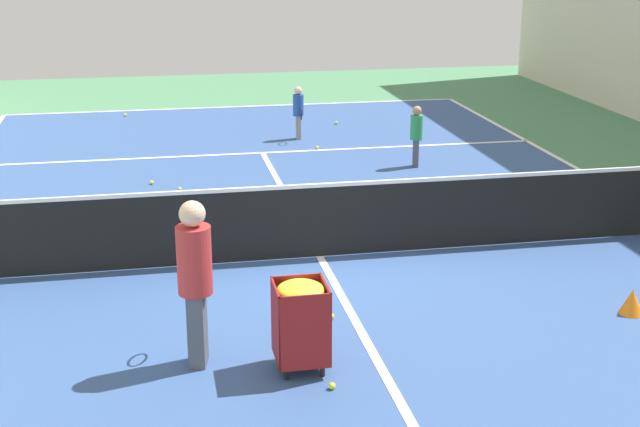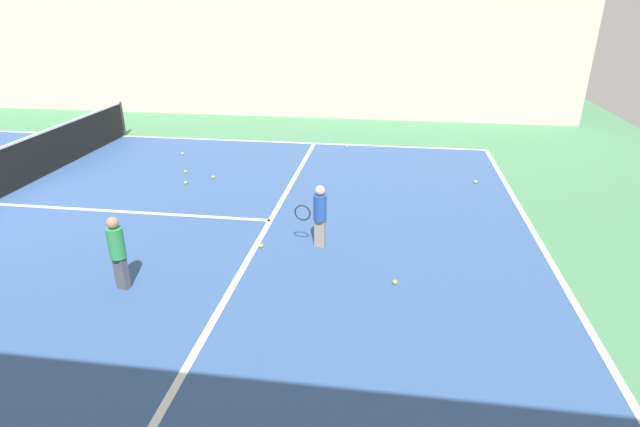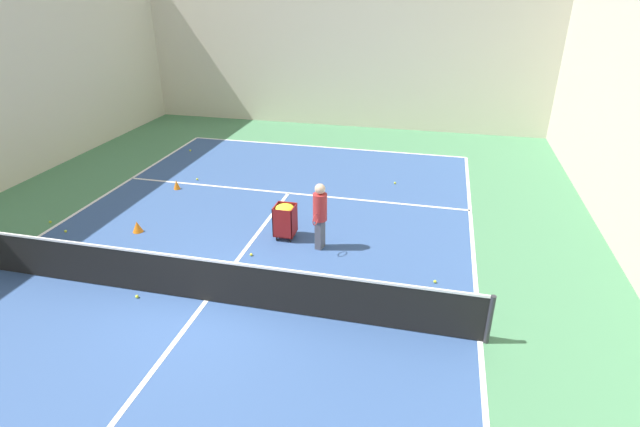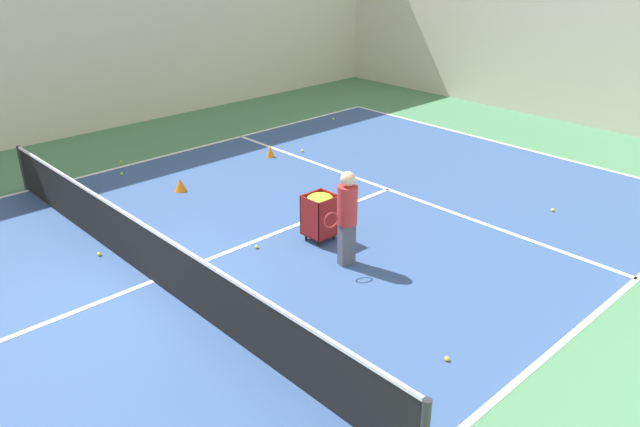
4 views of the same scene
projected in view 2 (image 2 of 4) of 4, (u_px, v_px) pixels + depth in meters
name	position (u px, v px, depth m)	size (l,w,h in m)	color
line_baseline_near	(536.00, 236.00, 8.86)	(11.00, 0.10, 0.00)	white
line_sideline_right	(123.00, 136.00, 15.25)	(0.10, 21.53, 0.00)	white
line_service_near	(270.00, 220.00, 9.49)	(11.00, 0.10, 0.00)	white
hall_enclosure_right	(157.00, 13.00, 16.98)	(0.15, 28.49, 6.83)	beige
player_near_baseline	(319.00, 212.00, 8.29)	(0.25, 0.56, 1.10)	gray
child_midcourt	(117.00, 248.00, 7.05)	(0.28, 0.28, 1.13)	#4C4C56
tennis_ball_0	(51.00, 140.00, 14.68)	(0.07, 0.07, 0.07)	yellow
tennis_ball_1	(186.00, 172.00, 12.05)	(0.07, 0.07, 0.07)	yellow
tennis_ball_5	(476.00, 182.00, 11.38)	(0.07, 0.07, 0.07)	yellow
tennis_ball_6	(182.00, 154.00, 13.44)	(0.07, 0.07, 0.07)	yellow
tennis_ball_8	(186.00, 183.00, 11.34)	(0.07, 0.07, 0.07)	yellow
tennis_ball_12	(261.00, 246.00, 8.46)	(0.07, 0.07, 0.07)	yellow
tennis_ball_13	(213.00, 177.00, 11.68)	(0.07, 0.07, 0.07)	yellow
tennis_ball_14	(395.00, 282.00, 7.38)	(0.07, 0.07, 0.07)	yellow
tennis_ball_16	(347.00, 146.00, 14.10)	(0.07, 0.07, 0.07)	yellow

